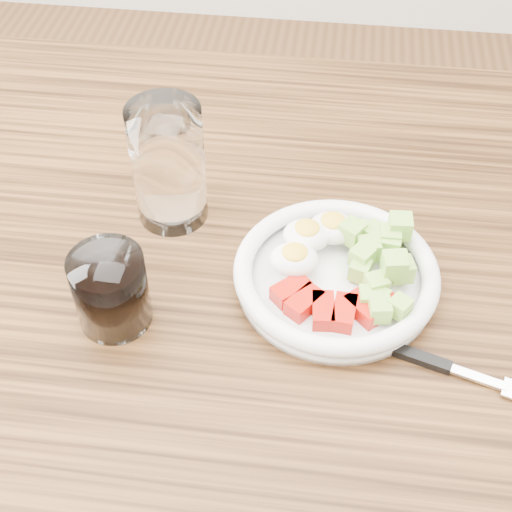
# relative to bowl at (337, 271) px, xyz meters

# --- Properties ---
(dining_table) EXTENTS (1.50, 0.90, 0.77)m
(dining_table) POSITION_rel_bowl_xyz_m (-0.07, -0.01, -0.12)
(dining_table) COLOR brown
(dining_table) RESTS_ON ground
(bowl) EXTENTS (0.21, 0.21, 0.06)m
(bowl) POSITION_rel_bowl_xyz_m (0.00, 0.00, 0.00)
(bowl) COLOR white
(bowl) RESTS_ON dining_table
(fork) EXTENTS (0.18, 0.07, 0.01)m
(fork) POSITION_rel_bowl_xyz_m (0.09, -0.09, -0.02)
(fork) COLOR black
(fork) RESTS_ON dining_table
(water_glass) EXTENTS (0.08, 0.08, 0.14)m
(water_glass) POSITION_rel_bowl_xyz_m (-0.19, 0.08, 0.05)
(water_glass) COLOR white
(water_glass) RESTS_ON dining_table
(coffee_glass) EXTENTS (0.07, 0.07, 0.08)m
(coffee_glass) POSITION_rel_bowl_xyz_m (-0.22, -0.07, 0.02)
(coffee_glass) COLOR white
(coffee_glass) RESTS_ON dining_table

